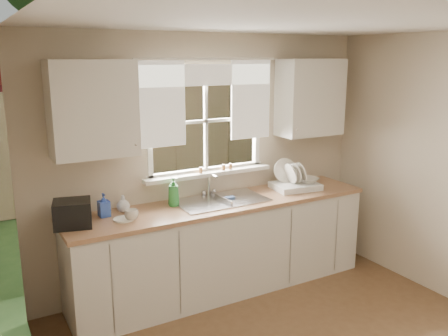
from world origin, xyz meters
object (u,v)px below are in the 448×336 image
dish_rack (295,183)px  soap_bottle_a (173,192)px  cup (131,215)px  black_appliance (72,214)px

dish_rack → soap_bottle_a: (-1.35, 0.09, 0.07)m
dish_rack → cup: 1.82m
dish_rack → black_appliance: 2.29m
dish_rack → black_appliance: dish_rack is taller
dish_rack → cup: bearing=-176.9°
soap_bottle_a → black_appliance: bearing=164.3°
dish_rack → soap_bottle_a: size_ratio=1.85×
soap_bottle_a → cup: 0.52m
soap_bottle_a → dish_rack: bearing=-25.0°
dish_rack → soap_bottle_a: bearing=176.4°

